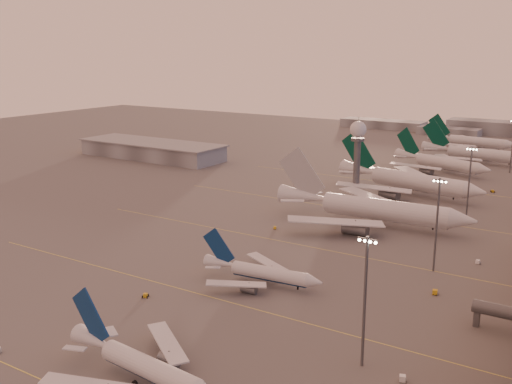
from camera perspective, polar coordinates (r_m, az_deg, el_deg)
The scene contains 23 objects.
ground at distance 145.85m, azimuth -11.79°, elevation -9.76°, with size 700.00×700.00×0.00m, color #4E4B4B.
taxiway_markings at distance 173.76m, azimuth 8.66°, elevation -5.74°, with size 180.00×185.25×0.02m.
hangar at distance 322.67m, azimuth -9.88°, elevation 4.00°, with size 82.00×27.00×8.50m.
radar_tower at distance 235.56m, azimuth 9.66°, elevation 4.59°, with size 6.40×6.40×31.10m.
mast_a at distance 110.52m, azimuth 10.33°, elevation -9.75°, with size 3.60×0.56×25.00m.
mast_b at distance 160.87m, azimuth 16.85°, elevation -2.64°, with size 3.60×0.56×25.00m.
mast_c at distance 213.97m, azimuth 19.65°, elevation 1.11°, with size 3.60×0.56×25.00m.
distant_horizon at distance 433.11m, azimuth 20.04°, elevation 5.74°, with size 165.00×37.50×9.00m.
narrowbody_near at distance 110.44m, azimuth -10.90°, elevation -16.10°, with size 36.14×28.75×14.12m.
narrowbody_mid at distance 149.08m, azimuth 0.53°, elevation -7.85°, with size 32.71×26.01×12.78m.
widebody_white at distance 200.69m, azimuth 10.99°, elevation -1.95°, with size 67.86×54.29×23.86m.
greentail_a at distance 245.75m, azimuth 14.34°, elevation 0.74°, with size 64.17×51.32×23.58m.
greentail_b at distance 294.41m, azimuth 17.22°, elevation 2.48°, with size 50.15×39.80×19.01m.
greentail_c at distance 323.07m, azimuth 20.16°, elevation 3.25°, with size 56.49×45.40×20.55m.
greentail_d at distance 367.15m, azimuth 19.82°, elevation 4.39°, with size 52.33×42.03×19.05m.
gsv_catering_a at distance 112.21m, azimuth 13.95°, elevation -16.15°, with size 5.84×4.03×4.39m.
gsv_tug_mid at distance 144.75m, azimuth -10.48°, elevation -9.68°, with size 3.10×3.67×0.90m.
gsv_truck_b at distance 149.68m, azimuth 16.89°, elevation -8.92°, with size 6.51×3.50×2.49m.
gsv_truck_c at distance 193.22m, azimuth 1.93°, elevation -3.29°, with size 5.05×3.62×1.93m.
gsv_catering_b at distance 173.34m, azimuth 20.49°, elevation -5.80°, with size 5.36×3.03×4.17m.
gsv_tug_far at distance 211.79m, azimuth 9.78°, elevation -2.10°, with size 2.72×3.76×0.97m.
gsv_truck_d at distance 256.93m, azimuth 3.85°, elevation 0.98°, with size 2.05×5.24×2.11m.
gsv_tug_hangar at distance 259.96m, azimuth 21.61°, elevation 0.06°, with size 3.85×3.47×0.94m.
Camera 1 is at (95.15, -94.60, 57.17)m, focal length 42.00 mm.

